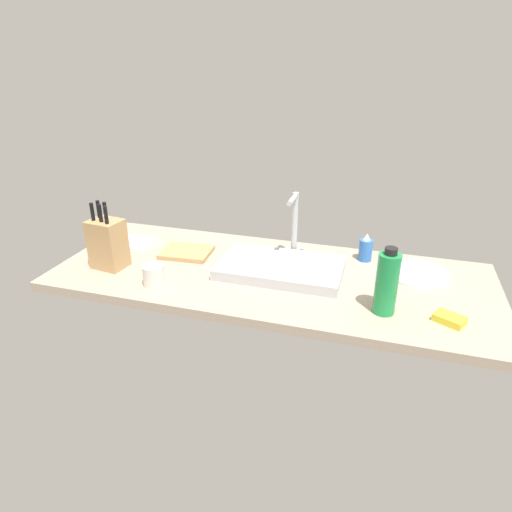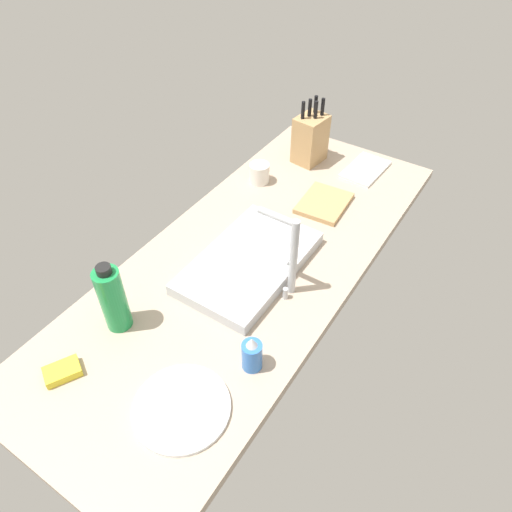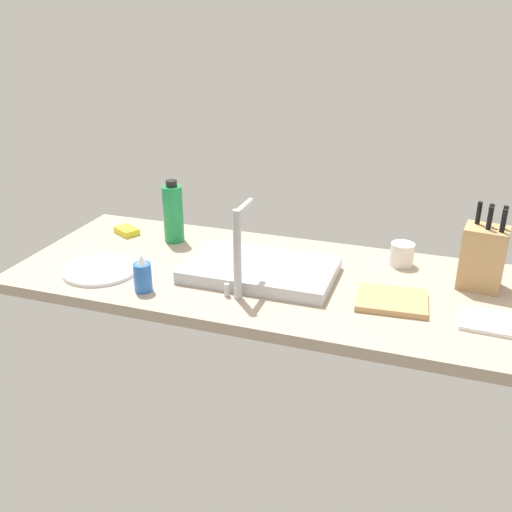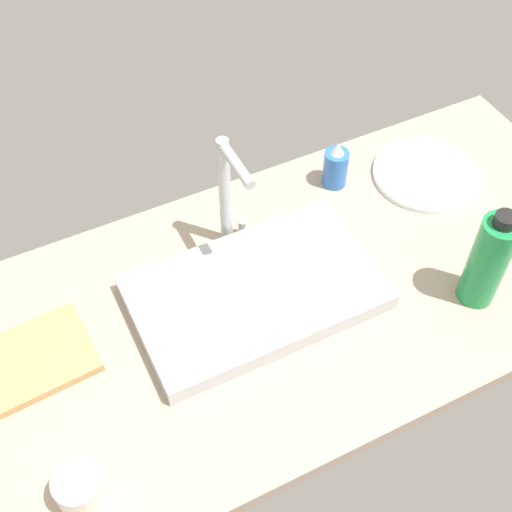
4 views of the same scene
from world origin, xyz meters
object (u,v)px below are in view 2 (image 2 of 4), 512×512
Objects in this scene: sink_basin at (249,262)px; dish_towel at (365,169)px; faucet at (290,251)px; dish_sponge at (62,371)px; cutting_board at (324,203)px; soap_bottle at (252,354)px; water_bottle at (113,299)px; coffee_mug at (259,173)px; knife_block at (310,138)px; dinner_plate at (182,408)px.

sink_basin reaches higher than dish_towel.
dish_sponge is at bearing -30.29° from faucet.
cutting_board is at bearing 166.79° from dish_sponge.
soap_bottle is at bearing 11.91° from faucet.
faucet is 31.05cm from soap_bottle.
cutting_board is 84.72cm from water_bottle.
knife_block is at bearing 159.98° from coffee_mug.
soap_bottle reaches higher than cutting_board.
knife_block reaches higher than cutting_board.
faucet is 74.76cm from dish_towel.
sink_basin is 2.06× the size of water_bottle.
knife_block reaches higher than sink_basin.
faucet is 68.17cm from dish_sponge.
dish_sponge is (59.15, -18.59, -0.80)cm from sink_basin.
faucet is at bearing 178.21° from dinner_plate.
dinner_plate and dish_towel have the same top height.
soap_bottle is 0.51× the size of water_bottle.
knife_block reaches higher than water_bottle.
dish_sponge is at bearing 5.48° from knife_block.
dish_towel is at bearing 173.07° from cutting_board.
coffee_mug reaches higher than sink_basin.
faucet is 50.66cm from dinner_plate.
water_bottle is at bearing -41.61° from faucet.
dish_towel is (-5.62, 22.99, -9.38)cm from knife_block.
dish_towel is at bearing 168.19° from dish_sponge.
sink_basin is 6.06× the size of coffee_mug.
soap_bottle is 1.29× the size of dish_sponge.
faucet is 73.63cm from knife_block.
dish_sponge is at bearing -1.15° from water_bottle.
faucet is at bearing 149.71° from dish_sponge.
sink_basin is 20.48cm from faucet.
coffee_mug is at bearing -12.57° from knife_block.
knife_block is 3.37× the size of coffee_mug.
water_bottle is at bearing 5.32° from knife_block.
dish_sponge is (124.79, -4.29, -8.78)cm from knife_block.
soap_bottle is (71.96, 15.87, 4.02)cm from cutting_board.
dish_sponge reaches higher than dinner_plate.
water_bottle is 34.98cm from dinner_plate.
cutting_board reaches higher than dish_towel.
dish_sponge reaches higher than cutting_board.
faucet is 50.23cm from water_bottle.
dinner_plate is at bearing 5.21° from cutting_board.
water_bottle reaches higher than coffee_mug.
dinner_plate is (91.80, 8.36, -0.30)cm from cutting_board.
dish_sponge is at bearing 2.54° from coffee_mug.
sink_basin is at bearing 162.55° from dish_sponge.
soap_bottle is at bearing 102.82° from water_bottle.
faucet is 1.13× the size of dinner_plate.
knife_block is (-67.30, -29.29, -5.87)cm from faucet.
dish_sponge reaches higher than dish_towel.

